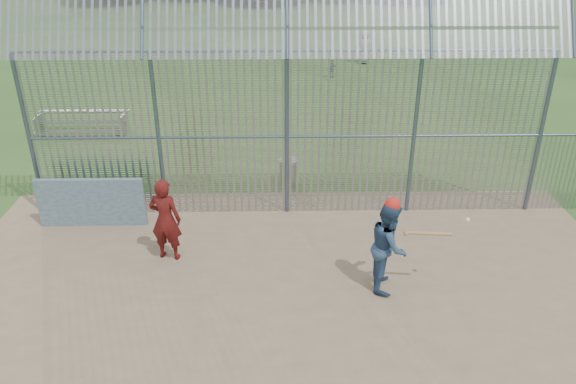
{
  "coord_description": "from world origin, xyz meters",
  "views": [
    {
      "loc": [
        -0.21,
        -8.84,
        6.72
      ],
      "look_at": [
        0.0,
        2.0,
        1.3
      ],
      "focal_mm": 35.0,
      "sensor_mm": 36.0,
      "label": 1
    }
  ],
  "objects_px": {
    "batter": "(389,246)",
    "trash_can": "(289,172)",
    "onlooker": "(165,219)",
    "bleacher": "(82,123)",
    "dugout_wall": "(91,202)"
  },
  "relations": [
    {
      "from": "batter",
      "to": "trash_can",
      "type": "distance_m",
      "value": 5.09
    },
    {
      "from": "batter",
      "to": "trash_can",
      "type": "height_order",
      "value": "batter"
    },
    {
      "from": "dugout_wall",
      "to": "trash_can",
      "type": "distance_m",
      "value": 5.16
    },
    {
      "from": "dugout_wall",
      "to": "bleacher",
      "type": "distance_m",
      "value": 6.53
    },
    {
      "from": "dugout_wall",
      "to": "onlooker",
      "type": "height_order",
      "value": "onlooker"
    },
    {
      "from": "onlooker",
      "to": "bleacher",
      "type": "distance_m",
      "value": 8.68
    },
    {
      "from": "onlooker",
      "to": "trash_can",
      "type": "distance_m",
      "value": 4.5
    },
    {
      "from": "batter",
      "to": "trash_can",
      "type": "xyz_separation_m",
      "value": [
        -1.84,
        4.71,
        -0.56
      ]
    },
    {
      "from": "onlooker",
      "to": "trash_can",
      "type": "relative_size",
      "value": 2.26
    },
    {
      "from": "batter",
      "to": "bleacher",
      "type": "xyz_separation_m",
      "value": [
        -8.67,
        8.72,
        -0.53
      ]
    },
    {
      "from": "bleacher",
      "to": "dugout_wall",
      "type": "bearing_deg",
      "value": -70.77
    },
    {
      "from": "dugout_wall",
      "to": "onlooker",
      "type": "distance_m",
      "value": 2.49
    },
    {
      "from": "dugout_wall",
      "to": "batter",
      "type": "relative_size",
      "value": 1.36
    },
    {
      "from": "onlooker",
      "to": "batter",
      "type": "bearing_deg",
      "value": 177.22
    },
    {
      "from": "trash_can",
      "to": "batter",
      "type": "bearing_deg",
      "value": -68.68
    }
  ]
}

